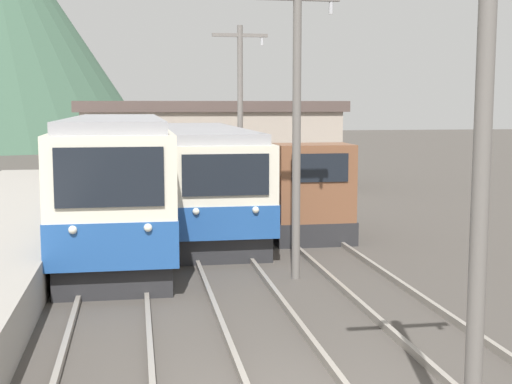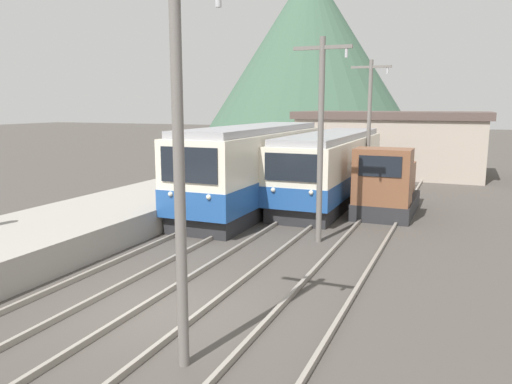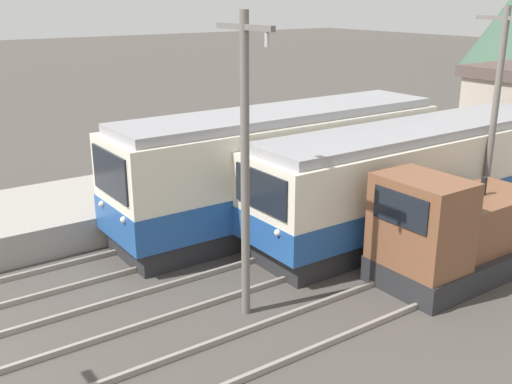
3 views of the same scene
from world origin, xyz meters
name	(u,v)px [view 3 (image 3 of 3)]	position (x,y,z in m)	size (l,w,h in m)	color
commuter_train_left	(282,172)	(-2.60, 11.52, 1.77)	(2.84, 11.75, 3.82)	#28282B
commuter_train_center	(414,181)	(0.20, 14.70, 1.59)	(2.84, 12.14, 3.40)	#28282B
shunting_locomotive	(454,234)	(3.20, 12.87, 1.21)	(2.40, 4.98, 3.00)	#28282B
catenary_mast_mid	(245,159)	(1.71, 7.19, 3.80)	(2.00, 0.20, 6.97)	slate
catenary_mast_far	(495,115)	(1.71, 16.34, 3.80)	(2.00, 0.20, 6.97)	slate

